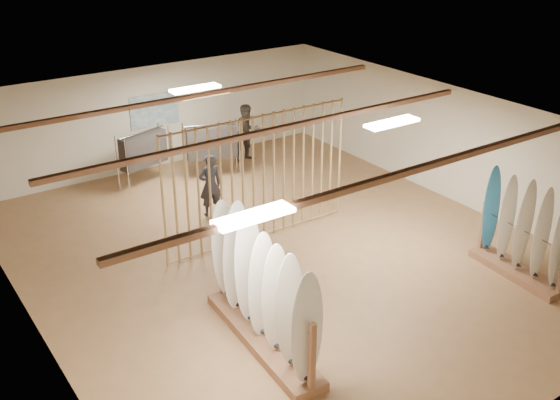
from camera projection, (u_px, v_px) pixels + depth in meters
floor at (280, 252)px, 13.78m from camera, size 12.00×12.00×0.00m
ceiling at (280, 125)px, 12.61m from camera, size 12.00×12.00×0.00m
wall_back at (155, 117)px, 17.70m from camera, size 12.00×0.00×12.00m
wall_front at (535, 341)px, 8.70m from camera, size 12.00×0.00×12.00m
wall_left at (27, 261)px, 10.63m from camera, size 0.00×12.00×12.00m
wall_right at (451, 144)px, 15.77m from camera, size 0.00×12.00×12.00m
ceiling_slats at (280, 129)px, 12.65m from camera, size 9.50×6.12×0.10m
light_panels at (280, 128)px, 12.64m from camera, size 1.20×0.35×0.06m
bamboo_partition at (259, 178)px, 13.80m from camera, size 4.45×0.05×2.78m
poster at (154, 110)px, 17.60m from camera, size 1.40×0.03×0.90m
rack_left at (262, 305)px, 10.64m from camera, size 0.83×3.15×2.18m
rack_right at (521, 245)px, 12.66m from camera, size 0.71×2.11×1.97m
clothing_rack_a at (143, 150)px, 16.62m from camera, size 1.34×0.69×1.48m
clothing_rack_b at (211, 142)px, 17.10m from camera, size 1.36×0.73×1.51m
shopper_a at (210, 181)px, 15.05m from camera, size 0.68×0.50×1.71m
shopper_b at (247, 129)px, 18.26m from camera, size 0.92×0.73×1.85m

